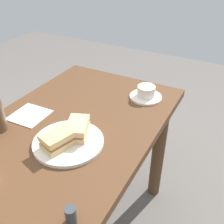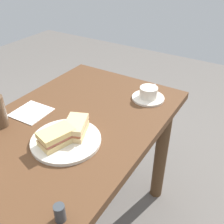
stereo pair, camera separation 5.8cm
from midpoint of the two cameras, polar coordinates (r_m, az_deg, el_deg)
dining_table at (r=1.16m, az=-9.93°, el=-10.27°), size 1.24×0.70×0.75m
sandwich_plate at (r=1.02m, az=-8.41°, el=-6.18°), size 0.27×0.27×0.01m
sandwich_front at (r=0.99m, az=-10.43°, el=-5.40°), size 0.15×0.11×0.06m
sandwich_back at (r=1.02m, az=-6.34°, el=-3.37°), size 0.15×0.12×0.06m
coffee_saucer at (r=1.30m, az=9.19°, el=3.04°), size 0.16×0.16×0.01m
coffee_cup at (r=1.28m, az=9.36°, el=4.35°), size 0.11×0.09×0.05m
spoon at (r=1.36m, az=10.00°, el=4.86°), size 0.10×0.03×0.01m
napkin at (r=1.22m, az=-15.97°, el=-0.08°), size 0.16×0.16×0.00m
salt_shaker at (r=0.77m, az=-9.11°, el=-21.06°), size 0.03×0.03×0.06m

